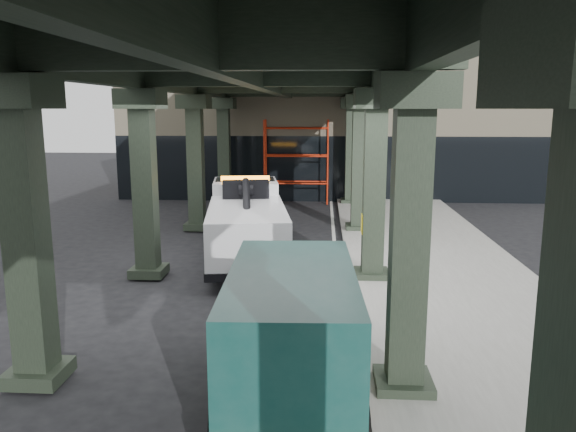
% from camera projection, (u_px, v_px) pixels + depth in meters
% --- Properties ---
extents(ground, '(90.00, 90.00, 0.00)m').
position_uv_depth(ground, '(266.00, 305.00, 13.07)').
color(ground, black).
rests_on(ground, ground).
extents(sidewalk, '(5.00, 40.00, 0.15)m').
position_uv_depth(sidewalk, '(444.00, 280.00, 14.74)').
color(sidewalk, gray).
rests_on(sidewalk, ground).
extents(lane_stripe, '(0.12, 38.00, 0.01)m').
position_uv_depth(lane_stripe, '(337.00, 280.00, 14.93)').
color(lane_stripe, silver).
rests_on(lane_stripe, ground).
extents(viaduct, '(7.40, 32.00, 6.40)m').
position_uv_depth(viaduct, '(257.00, 70.00, 14.03)').
color(viaduct, black).
rests_on(viaduct, ground).
extents(building, '(22.00, 10.00, 8.00)m').
position_uv_depth(building, '(336.00, 118.00, 31.80)').
color(building, '#C6B793').
rests_on(building, ground).
extents(scaffolding, '(3.08, 0.88, 4.00)m').
position_uv_depth(scaffolding, '(296.00, 159.00, 27.03)').
color(scaffolding, red).
rests_on(scaffolding, ground).
extents(tow_truck, '(3.09, 7.66, 2.45)m').
position_uv_depth(tow_truck, '(246.00, 219.00, 17.06)').
color(tow_truck, black).
rests_on(tow_truck, ground).
extents(towed_van, '(2.24, 5.25, 2.10)m').
position_uv_depth(towed_van, '(292.00, 326.00, 8.86)').
color(towed_van, '#12423D').
rests_on(towed_van, ground).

